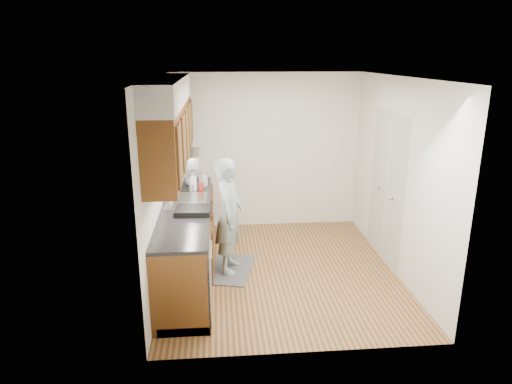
% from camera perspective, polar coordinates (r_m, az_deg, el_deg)
% --- Properties ---
extents(floor, '(3.50, 3.50, 0.00)m').
position_cam_1_polar(floor, '(6.16, 3.01, -9.76)').
color(floor, olive).
rests_on(floor, ground).
extents(ceiling, '(3.50, 3.50, 0.00)m').
position_cam_1_polar(ceiling, '(5.52, 3.42, 14.15)').
color(ceiling, white).
rests_on(ceiling, wall_left).
extents(wall_left, '(0.02, 3.50, 2.50)m').
position_cam_1_polar(wall_left, '(5.70, -11.90, 1.16)').
color(wall_left, silver).
rests_on(wall_left, floor).
extents(wall_right, '(0.02, 3.50, 2.50)m').
position_cam_1_polar(wall_right, '(6.11, 17.28, 1.79)').
color(wall_right, silver).
rests_on(wall_right, floor).
extents(wall_back, '(3.00, 0.02, 2.50)m').
position_cam_1_polar(wall_back, '(7.41, 1.29, 5.07)').
color(wall_back, silver).
rests_on(wall_back, floor).
extents(counter, '(0.64, 2.80, 1.30)m').
position_cam_1_polar(counter, '(5.92, -8.56, -5.88)').
color(counter, brown).
rests_on(counter, floor).
extents(upper_cabinets, '(0.47, 2.80, 1.21)m').
position_cam_1_polar(upper_cabinets, '(5.59, -10.54, 8.25)').
color(upper_cabinets, brown).
rests_on(upper_cabinets, wall_left).
extents(closet_door, '(0.02, 1.22, 2.05)m').
position_cam_1_polar(closet_door, '(6.43, 16.03, 0.54)').
color(closet_door, silver).
rests_on(closet_door, wall_right).
extents(floor_mat, '(0.73, 1.01, 0.02)m').
position_cam_1_polar(floor_mat, '(6.17, -3.22, -9.63)').
color(floor_mat, slate).
rests_on(floor_mat, floor).
extents(person, '(0.50, 0.66, 1.71)m').
position_cam_1_polar(person, '(5.84, -3.36, -2.03)').
color(person, '#92ACB2').
rests_on(person, floor_mat).
extents(soap_bottle_a, '(0.15, 0.15, 0.30)m').
position_cam_1_polar(soap_bottle_a, '(6.33, -7.90, 1.42)').
color(soap_bottle_a, silver).
rests_on(soap_bottle_a, counter).
extents(soap_bottle_b, '(0.12, 0.12, 0.21)m').
position_cam_1_polar(soap_bottle_b, '(6.57, -6.60, 1.62)').
color(soap_bottle_b, silver).
rests_on(soap_bottle_b, counter).
extents(soap_bottle_c, '(0.18, 0.18, 0.17)m').
position_cam_1_polar(soap_bottle_c, '(6.66, -8.37, 1.58)').
color(soap_bottle_c, silver).
rests_on(soap_bottle_c, counter).
extents(soda_can, '(0.08, 0.08, 0.13)m').
position_cam_1_polar(soda_can, '(6.33, -6.89, 0.62)').
color(soda_can, red).
rests_on(soda_can, counter).
extents(steel_can, '(0.07, 0.07, 0.12)m').
position_cam_1_polar(steel_can, '(6.30, -8.06, 0.48)').
color(steel_can, '#A5A5AA').
rests_on(steel_can, counter).
extents(dish_rack, '(0.44, 0.38, 0.07)m').
position_cam_1_polar(dish_rack, '(5.48, -7.86, -2.33)').
color(dish_rack, black).
rests_on(dish_rack, counter).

